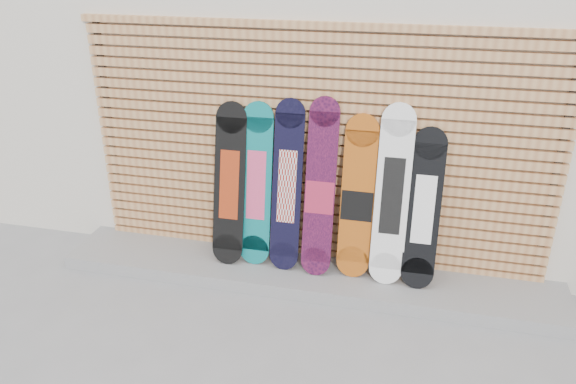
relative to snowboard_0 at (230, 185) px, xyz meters
The scene contains 11 objects.
ground 1.45m from the snowboard_0, 40.50° to the right, with size 80.00×80.00×0.00m, color gray.
building 3.21m from the snowboard_0, 63.04° to the left, with size 12.00×5.00×3.60m, color beige.
concrete_step 1.09m from the snowboard_0, ahead, with size 4.60×0.70×0.12m, color gray.
slat_wall 0.85m from the snowboard_0, 15.67° to the left, with size 4.26×0.08×2.29m.
snowboard_0 is the anchor object (origin of this frame).
snowboard_1 0.25m from the snowboard_0, ahead, with size 0.28×0.30×1.50m.
snowboard_2 0.54m from the snowboard_0, ahead, with size 0.27×0.34×1.54m.
snowboard_3 0.84m from the snowboard_0, ahead, with size 0.27×0.36×1.58m.
snowboard_4 1.17m from the snowboard_0, ahead, with size 0.29×0.31×1.45m.
snowboard_5 1.46m from the snowboard_0, ahead, with size 0.29×0.35×1.56m.
snowboard_6 1.74m from the snowboard_0, ahead, with size 0.28×0.36×1.38m.
Camera 1 is at (0.72, -3.67, 2.91)m, focal length 35.00 mm.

